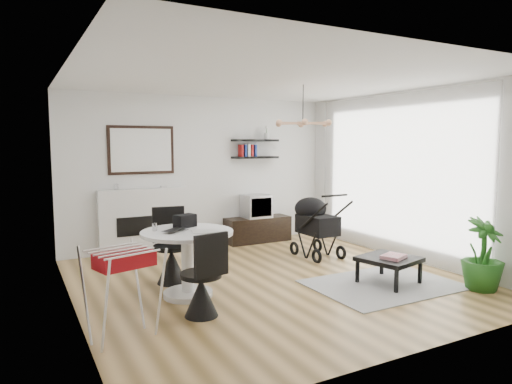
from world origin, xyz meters
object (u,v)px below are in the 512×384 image
coffee_table (389,260)px  fireplace (144,213)px  stroller (315,228)px  tv_console (258,229)px  potted_plant (483,254)px  dining_table (187,253)px  crt_tv (256,206)px  drying_rack (123,292)px

coffee_table → fireplace: bearing=126.2°
fireplace → stroller: bearing=-32.9°
tv_console → stroller: (0.32, -1.43, 0.23)m
potted_plant → tv_console: bearing=106.5°
tv_console → dining_table: dining_table is taller
crt_tv → stroller: stroller is taller
drying_rack → tv_console: bearing=30.1°
tv_console → dining_table: bearing=-133.5°
tv_console → dining_table: (-2.24, -2.37, 0.30)m
tv_console → stroller: bearing=-77.5°
fireplace → crt_tv: bearing=-4.3°
crt_tv → potted_plant: 4.07m
fireplace → coffee_table: (2.41, -3.29, -0.36)m
coffee_table → potted_plant: potted_plant is taller
fireplace → stroller: fireplace is taller
drying_rack → potted_plant: 4.40m
fireplace → drying_rack: bearing=-107.5°
potted_plant → coffee_table: bearing=139.2°
crt_tv → drying_rack: bearing=-134.2°
stroller → potted_plant: 2.60m
crt_tv → drying_rack: (-3.17, -3.26, -0.22)m
tv_console → potted_plant: bearing=-73.5°
coffee_table → crt_tv: bearing=95.8°
coffee_table → dining_table: bearing=163.0°
drying_rack → potted_plant: size_ratio=0.96×
stroller → drying_rack: bearing=-153.9°
tv_console → potted_plant: size_ratio=1.36×
drying_rack → crt_tv: bearing=30.3°
fireplace → dining_table: size_ratio=1.94×
crt_tv → coffee_table: 3.17m
tv_console → stroller: size_ratio=1.15×
crt_tv → drying_rack: size_ratio=0.56×
dining_table → coffee_table: (2.53, -0.77, -0.21)m
crt_tv → dining_table: crt_tv is taller
dining_table → drying_rack: (-0.96, -0.90, -0.07)m
dining_table → coffee_table: dining_table is taller
drying_rack → stroller: stroller is taller
drying_rack → potted_plant: potted_plant is taller
dining_table → coffee_table: 2.65m
drying_rack → coffee_table: size_ratio=1.08×
tv_console → drying_rack: 4.58m
fireplace → potted_plant: fireplace is taller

